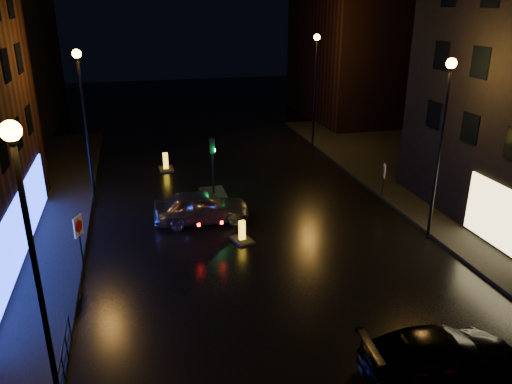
# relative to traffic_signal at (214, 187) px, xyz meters

# --- Properties ---
(ground) EXTENTS (120.00, 120.00, 0.00)m
(ground) POSITION_rel_traffic_signal_xyz_m (1.20, -14.00, -0.50)
(ground) COLOR black
(ground) RESTS_ON ground
(pavement_right) EXTENTS (12.00, 44.00, 0.15)m
(pavement_right) POSITION_rel_traffic_signal_xyz_m (15.20, -6.00, -0.43)
(pavement_right) COLOR black
(pavement_right) RESTS_ON ground
(building_far_right) EXTENTS (8.00, 14.00, 12.00)m
(building_far_right) POSITION_rel_traffic_signal_xyz_m (16.20, 18.00, 5.50)
(building_far_right) COLOR black
(building_far_right) RESTS_ON ground
(street_lamp_lnear) EXTENTS (0.44, 0.44, 8.37)m
(street_lamp_lnear) POSITION_rel_traffic_signal_xyz_m (-6.60, -16.00, 5.06)
(street_lamp_lnear) COLOR black
(street_lamp_lnear) RESTS_ON ground
(street_lamp_lfar) EXTENTS (0.44, 0.44, 8.37)m
(street_lamp_lfar) POSITION_rel_traffic_signal_xyz_m (-6.60, -0.00, 5.06)
(street_lamp_lfar) COLOR black
(street_lamp_lfar) RESTS_ON ground
(street_lamp_rnear) EXTENTS (0.44, 0.44, 8.37)m
(street_lamp_rnear) POSITION_rel_traffic_signal_xyz_m (9.00, -8.00, 5.06)
(street_lamp_rnear) COLOR black
(street_lamp_rnear) RESTS_ON ground
(street_lamp_rfar) EXTENTS (0.44, 0.44, 8.37)m
(street_lamp_rfar) POSITION_rel_traffic_signal_xyz_m (9.00, 8.00, 5.06)
(street_lamp_rfar) COLOR black
(street_lamp_rfar) RESTS_ON ground
(traffic_signal) EXTENTS (1.40, 2.40, 3.45)m
(traffic_signal) POSITION_rel_traffic_signal_xyz_m (0.00, 0.00, 0.00)
(traffic_signal) COLOR black
(traffic_signal) RESTS_ON ground
(silver_hatchback) EXTENTS (4.86, 2.05, 1.64)m
(silver_hatchback) POSITION_rel_traffic_signal_xyz_m (-1.19, -3.51, 0.32)
(silver_hatchback) COLOR #919298
(silver_hatchback) RESTS_ON ground
(dark_sedan) EXTENTS (5.06, 2.32, 1.44)m
(dark_sedan) POSITION_rel_traffic_signal_xyz_m (4.19, -16.33, 0.22)
(dark_sedan) COLOR black
(dark_sedan) RESTS_ON ground
(bollard_near) EXTENTS (1.08, 1.35, 1.03)m
(bollard_near) POSITION_rel_traffic_signal_xyz_m (0.33, -6.15, -0.28)
(bollard_near) COLOR black
(bollard_near) RESTS_ON ground
(bollard_far) EXTENTS (0.95, 1.39, 1.18)m
(bollard_far) POSITION_rel_traffic_signal_xyz_m (-2.33, 5.36, -0.24)
(bollard_far) COLOR black
(bollard_far) RESTS_ON ground
(road_sign_left) EXTENTS (0.31, 0.58, 2.55)m
(road_sign_left) POSITION_rel_traffic_signal_xyz_m (-6.70, -7.40, 1.41)
(road_sign_left) COLOR black
(road_sign_left) RESTS_ON ground
(road_sign_right) EXTENTS (0.23, 0.53, 2.23)m
(road_sign_right) POSITION_rel_traffic_signal_xyz_m (9.00, -3.31, 1.17)
(road_sign_right) COLOR black
(road_sign_right) RESTS_ON ground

